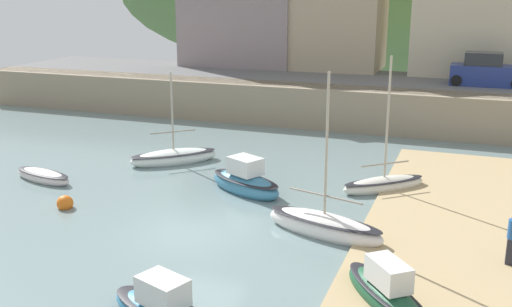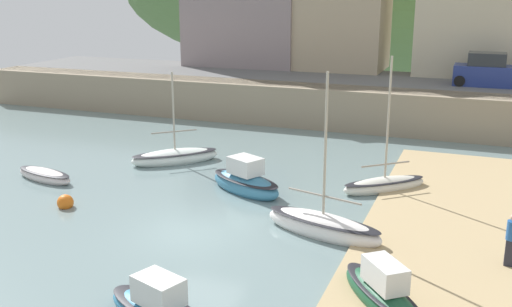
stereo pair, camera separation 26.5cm
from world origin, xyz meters
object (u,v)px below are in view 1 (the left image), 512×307
fishing_boat_green (43,176)px  sailboat_tall_mast (384,184)px  mooring_buoy (65,203)px  parked_car_near_slipway (486,72)px  motorboat_with_cabin (174,157)px  sailboat_far_left (324,226)px  rowboat_small_beached (245,182)px  sailboat_blue_trim (387,294)px

fishing_boat_green → sailboat_tall_mast: size_ratio=0.58×
fishing_boat_green → mooring_buoy: 3.86m
parked_car_near_slipway → motorboat_with_cabin: bearing=-134.6°
fishing_boat_green → sailboat_far_left: bearing=6.0°
fishing_boat_green → parked_car_near_slipway: (17.58, 18.02, 3.00)m
rowboat_small_beached → mooring_buoy: rowboat_small_beached is taller
sailboat_far_left → sailboat_blue_trim: (2.69, -4.06, 0.03)m
motorboat_with_cabin → fishing_boat_green: bearing=-175.3°
motorboat_with_cabin → mooring_buoy: (-1.00, -6.83, -0.09)m
sailboat_blue_trim → sailboat_tall_mast: size_ratio=0.62×
sailboat_blue_trim → sailboat_tall_mast: (-1.51, 9.38, -0.08)m
sailboat_far_left → rowboat_small_beached: sailboat_far_left is taller
fishing_boat_green → mooring_buoy: fishing_boat_green is taller
sailboat_far_left → sailboat_tall_mast: bearing=93.0°
fishing_boat_green → rowboat_small_beached: rowboat_small_beached is taller
fishing_boat_green → sailboat_blue_trim: bearing=-7.0°
fishing_boat_green → motorboat_with_cabin: (3.99, 4.39, 0.07)m
fishing_boat_green → mooring_buoy: size_ratio=5.30×
sailboat_far_left → motorboat_with_cabin: bearing=161.6°
rowboat_small_beached → parked_car_near_slipway: parked_car_near_slipway is taller
motorboat_with_cabin → sailboat_blue_trim: bearing=-84.1°
sailboat_blue_trim → mooring_buoy: sailboat_blue_trim is taller
sailboat_far_left → sailboat_tall_mast: sailboat_far_left is taller
sailboat_tall_mast → parked_car_near_slipway: bearing=34.1°
rowboat_small_beached → mooring_buoy: (-5.69, -4.13, -0.22)m
sailboat_blue_trim → motorboat_with_cabin: motorboat_with_cabin is taller
motorboat_with_cabin → mooring_buoy: motorboat_with_cabin is taller
parked_car_near_slipway → sailboat_blue_trim: bearing=-94.8°
rowboat_small_beached → sailboat_tall_mast: sailboat_tall_mast is taller
mooring_buoy → sailboat_far_left: bearing=5.4°
fishing_boat_green → rowboat_small_beached: bearing=23.8°
rowboat_small_beached → sailboat_blue_trim: (6.78, -7.27, -0.05)m
sailboat_tall_mast → motorboat_with_cabin: bearing=135.0°
rowboat_small_beached → parked_car_near_slipway: bearing=88.2°
fishing_boat_green → sailboat_blue_trim: sailboat_blue_trim is taller
motorboat_with_cabin → sailboat_tall_mast: sailboat_tall_mast is taller
sailboat_far_left → sailboat_blue_trim: 4.87m
sailboat_far_left → sailboat_tall_mast: size_ratio=1.01×
sailboat_tall_mast → parked_car_near_slipway: 14.96m
mooring_buoy → sailboat_blue_trim: bearing=-14.1°
parked_car_near_slipway → mooring_buoy: bearing=-125.2°
rowboat_small_beached → sailboat_tall_mast: size_ratio=0.68×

